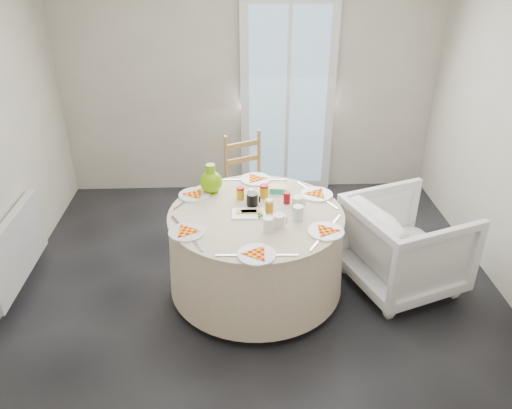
{
  "coord_description": "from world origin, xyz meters",
  "views": [
    {
      "loc": [
        -0.16,
        -3.23,
        2.61
      ],
      "look_at": [
        -0.02,
        0.08,
        0.8
      ],
      "focal_mm": 35.0,
      "sensor_mm": 36.0,
      "label": 1
    }
  ],
  "objects_px": {
    "wooden_chair": "(250,182)",
    "radiator": "(17,248)",
    "green_pitcher": "(211,176)",
    "armchair": "(405,244)",
    "table": "(256,251)"
  },
  "relations": [
    {
      "from": "wooden_chair",
      "to": "green_pitcher",
      "type": "height_order",
      "value": "green_pitcher"
    },
    {
      "from": "radiator",
      "to": "armchair",
      "type": "xyz_separation_m",
      "value": [
        3.14,
        -0.09,
        0.01
      ]
    },
    {
      "from": "green_pitcher",
      "to": "table",
      "type": "bearing_deg",
      "value": -29.6
    },
    {
      "from": "radiator",
      "to": "wooden_chair",
      "type": "distance_m",
      "value": 2.13
    },
    {
      "from": "armchair",
      "to": "green_pitcher",
      "type": "relative_size",
      "value": 3.51
    },
    {
      "from": "radiator",
      "to": "green_pitcher",
      "type": "xyz_separation_m",
      "value": [
        1.57,
        0.25,
        0.49
      ]
    },
    {
      "from": "armchair",
      "to": "wooden_chair",
      "type": "bearing_deg",
      "value": 29.74
    },
    {
      "from": "armchair",
      "to": "green_pitcher",
      "type": "xyz_separation_m",
      "value": [
        -1.57,
        0.34,
        0.48
      ]
    },
    {
      "from": "table",
      "to": "armchair",
      "type": "distance_m",
      "value": 1.21
    },
    {
      "from": "wooden_chair",
      "to": "radiator",
      "type": "bearing_deg",
      "value": -178.13
    },
    {
      "from": "wooden_chair",
      "to": "armchair",
      "type": "bearing_deg",
      "value": -64.2
    },
    {
      "from": "wooden_chair",
      "to": "armchair",
      "type": "relative_size",
      "value": 1.1
    },
    {
      "from": "radiator",
      "to": "green_pitcher",
      "type": "height_order",
      "value": "green_pitcher"
    },
    {
      "from": "table",
      "to": "wooden_chair",
      "type": "xyz_separation_m",
      "value": [
        -0.01,
        1.05,
        0.09
      ]
    },
    {
      "from": "table",
      "to": "wooden_chair",
      "type": "bearing_deg",
      "value": 90.56
    }
  ]
}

